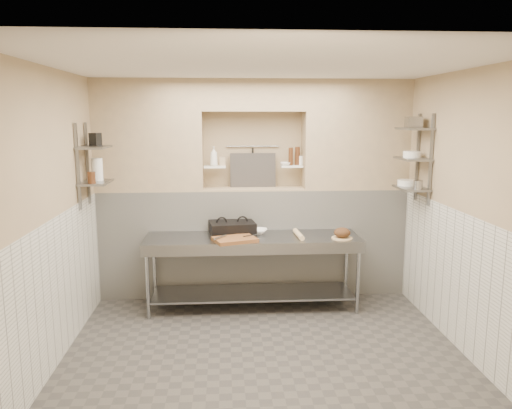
{
  "coord_description": "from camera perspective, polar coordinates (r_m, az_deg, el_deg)",
  "views": [
    {
      "loc": [
        -0.38,
        -4.69,
        2.35
      ],
      "look_at": [
        -0.02,
        0.9,
        1.35
      ],
      "focal_mm": 35.0,
      "sensor_mm": 36.0,
      "label": 1
    }
  ],
  "objects": [
    {
      "name": "mixing_bowl",
      "position": [
        6.22,
        0.18,
        -3.08
      ],
      "size": [
        0.29,
        0.29,
        0.06
      ],
      "primitive_type": "imported",
      "rotation": [
        0.0,
        0.0,
        -0.24
      ],
      "color": "white",
      "rests_on": "prep_table"
    },
    {
      "name": "knife_blade",
      "position": [
        5.95,
        -0.42,
        -3.52
      ],
      "size": [
        0.24,
        0.17,
        0.01
      ],
      "primitive_type": "cube",
      "rotation": [
        0.0,
        0.0,
        0.57
      ],
      "color": "gray",
      "rests_on": "cutting_board"
    },
    {
      "name": "backwall_pillar_left",
      "position": [
        6.51,
        -12.13,
        7.7
      ],
      "size": [
        1.35,
        0.4,
        1.4
      ],
      "primitive_type": "cube",
      "color": "tan",
      "rests_on": "backwall_lower"
    },
    {
      "name": "prep_table",
      "position": [
        6.13,
        -0.37,
        -6.06
      ],
      "size": [
        2.6,
        0.7,
        0.9
      ],
      "color": "gray",
      "rests_on": "floor"
    },
    {
      "name": "bottle_soap",
      "position": [
        6.42,
        -4.85,
        5.51
      ],
      "size": [
        0.12,
        0.12,
        0.25
      ],
      "primitive_type": "imported",
      "rotation": [
        0.0,
        0.0,
        -0.25
      ],
      "color": "white",
      "rests_on": "alcove_shelf_left"
    },
    {
      "name": "wall_shelf_left_upper",
      "position": [
        5.93,
        -18.02,
        6.25
      ],
      "size": [
        0.3,
        0.5,
        0.03
      ],
      "primitive_type": "cube",
      "color": "slate",
      "rests_on": "wall_left"
    },
    {
      "name": "wall_shelf_left_lower",
      "position": [
        5.97,
        -17.81,
        2.42
      ],
      "size": [
        0.3,
        0.5,
        0.02
      ],
      "primitive_type": "cube",
      "color": "slate",
      "rests_on": "wall_left"
    },
    {
      "name": "wall_front",
      "position": [
        2.88,
        4.19,
        -9.2
      ],
      "size": [
        4.0,
        0.1,
        2.8
      ],
      "primitive_type": "cube",
      "color": "tan",
      "rests_on": "ground"
    },
    {
      "name": "alcove_sill",
      "position": [
        6.52,
        -0.3,
        1.83
      ],
      "size": [
        1.3,
        0.4,
        0.02
      ],
      "primitive_type": "cube",
      "color": "tan",
      "rests_on": "backwall_lower"
    },
    {
      "name": "condiment_c",
      "position": [
        6.58,
        5.1,
        5.04
      ],
      "size": [
        0.07,
        0.07,
        0.12
      ],
      "primitive_type": "cylinder",
      "color": "white",
      "rests_on": "alcove_shelf_right"
    },
    {
      "name": "canister_right",
      "position": [
        6.02,
        18.01,
        2.13
      ],
      "size": [
        0.11,
        0.11,
        0.11
      ],
      "primitive_type": "cylinder",
      "color": "gray",
      "rests_on": "wall_shelf_right_lower"
    },
    {
      "name": "tongs",
      "position": [
        5.83,
        -4.1,
        -3.74
      ],
      "size": [
        0.15,
        0.2,
        0.02
      ],
      "primitive_type": "cylinder",
      "rotation": [
        1.57,
        0.0,
        -0.6
      ],
      "color": "gray",
      "rests_on": "cutting_board"
    },
    {
      "name": "backwall_pillar_right",
      "position": [
        6.67,
        11.25,
        7.78
      ],
      "size": [
        1.35,
        0.4,
        1.4
      ],
      "primitive_type": "cube",
      "color": "tan",
      "rests_on": "backwall_lower"
    },
    {
      "name": "wall_right",
      "position": [
        5.37,
        23.32,
        -0.91
      ],
      "size": [
        0.1,
        3.9,
        2.8
      ],
      "primitive_type": "cube",
      "color": "tan",
      "rests_on": "ground"
    },
    {
      "name": "bread_loaf",
      "position": [
        6.05,
        9.82,
        -3.18
      ],
      "size": [
        0.2,
        0.2,
        0.12
      ],
      "primitive_type": "ellipsoid",
      "color": "#4C2D19",
      "rests_on": "bread_board"
    },
    {
      "name": "bowl_right",
      "position": [
        6.35,
        16.85,
        2.41
      ],
      "size": [
        0.22,
        0.22,
        0.07
      ],
      "primitive_type": "cylinder",
      "color": "white",
      "rests_on": "wall_shelf_right_lower"
    },
    {
      "name": "condiment_a",
      "position": [
        6.57,
        4.75,
        5.56
      ],
      "size": [
        0.06,
        0.06,
        0.24
      ],
      "primitive_type": "cylinder",
      "color": "#442412",
      "rests_on": "alcove_shelf_right"
    },
    {
      "name": "shelf_rail_left_b",
      "position": [
        5.79,
        -19.69,
        4.08
      ],
      "size": [
        0.03,
        0.03,
        0.95
      ],
      "primitive_type": "cube",
      "color": "slate",
      "rests_on": "wall_left"
    },
    {
      "name": "utensil_rail",
      "position": [
        6.63,
        -0.39,
        6.67
      ],
      "size": [
        0.7,
        0.02,
        0.02
      ],
      "primitive_type": "cylinder",
      "rotation": [
        0.0,
        1.57,
        0.0
      ],
      "color": "gray",
      "rests_on": "wall_back"
    },
    {
      "name": "backwall_header",
      "position": [
        6.46,
        -0.31,
        12.34
      ],
      "size": [
        1.3,
        0.4,
        0.4
      ],
      "primitive_type": "cube",
      "color": "tan",
      "rests_on": "backwall_lower"
    },
    {
      "name": "floor",
      "position": [
        5.28,
        0.9,
        -16.9
      ],
      "size": [
        4.0,
        3.9,
        0.1
      ],
      "primitive_type": "cube",
      "color": "#45423D",
      "rests_on": "ground"
    },
    {
      "name": "hanging_steel",
      "position": [
        6.63,
        -0.38,
        5.19
      ],
      "size": [
        0.02,
        0.02,
        0.3
      ],
      "primitive_type": "cylinder",
      "color": "black",
      "rests_on": "utensil_rail"
    },
    {
      "name": "jar_left",
      "position": [
        5.78,
        -18.29,
        2.93
      ],
      "size": [
        0.09,
        0.09,
        0.13
      ],
      "primitive_type": "cylinder",
      "color": "#442412",
      "rests_on": "wall_shelf_left_lower"
    },
    {
      "name": "condiment_b",
      "position": [
        6.52,
        3.98,
        5.5
      ],
      "size": [
        0.06,
        0.06,
        0.23
      ],
      "primitive_type": "cylinder",
      "color": "#442412",
      "rests_on": "alcove_shelf_right"
    },
    {
      "name": "wall_back",
      "position": [
        6.77,
        -0.42,
        2.06
      ],
      "size": [
        4.0,
        0.1,
        2.8
      ],
      "primitive_type": "cube",
      "color": "tan",
      "rests_on": "ground"
    },
    {
      "name": "rolling_pin",
      "position": [
        6.08,
        4.89,
        -3.42
      ],
      "size": [
        0.09,
        0.41,
        0.06
      ],
      "primitive_type": "cylinder",
      "rotation": [
        1.57,
        0.0,
        0.06
      ],
      "color": "#DBBF79",
      "rests_on": "prep_table"
    },
    {
      "name": "wainscot_right",
      "position": [
        5.51,
        22.25,
        -8.09
      ],
      "size": [
        0.02,
        3.9,
        1.4
      ],
      "primitive_type": "cube",
      "color": "silver",
      "rests_on": "floor"
    },
    {
      "name": "bowl_right_mid",
      "position": [
        6.2,
        17.39,
        5.5
      ],
      "size": [
        0.2,
        0.2,
        0.07
      ],
      "primitive_type": "cylinder",
      "color": "white",
      "rests_on": "wall_shelf_right_mid"
    },
    {
      "name": "wainscot_left",
      "position": [
        5.23,
        -21.68,
        -9.03
      ],
      "size": [
        0.02,
        3.9,
        1.4
      ],
      "primitive_type": "cube",
      "color": "silver",
      "rests_on": "floor"
    },
    {
      "name": "wall_shelf_right_upper",
      "position": [
        6.16,
        17.65,
        8.26
      ],
      "size": [
        0.3,
        0.5,
        0.03
      ],
      "primitive_type": "cube",
      "color": "slate",
      "rests_on": "wall_right"
    },
    {
      "name": "wall_shelf_right_lower",
      "position": [
        6.21,
        17.31,
        1.8
      ],
      "size": [
        0.3,
        0.5,
        0.02
      ],
      "primitive_type": "cube",
      "color": "slate",
      "rests_on": "wall_right"
    },
    {
      "name": "cutting_board",
      "position": [
        5.85,
        -2.44,
        -4.02
      ],
      "size": [
        0.56,
        0.48,
        0.04
      ],
      "primitive_type": "cube",
      "rotation": [
        0.0,
        0.0,
        0.34
      ],
      "color": "brown",
      "rests_on": "prep_table"
    },
    {
      "name": "splash_panel",
      "position": [
        6.59,
        -0.35,
        3.94
      ],
      "size": [
        0.6,
        0.08,
        0.45
      ],
      "primitive_type": "cube",
      "rotation": [
        -0.14,
        0.0,
        0.0
      ],
      "color": "#383330",
      "rests_on": "alcove_sill"
    },
    {
      "name": "wall_shelf_right_mid",
      "position": [
        6.18,
        17.48,
        5.01
      ],
      "size": [
        0.3,
        0.5,
        0.02
      ],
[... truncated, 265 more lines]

